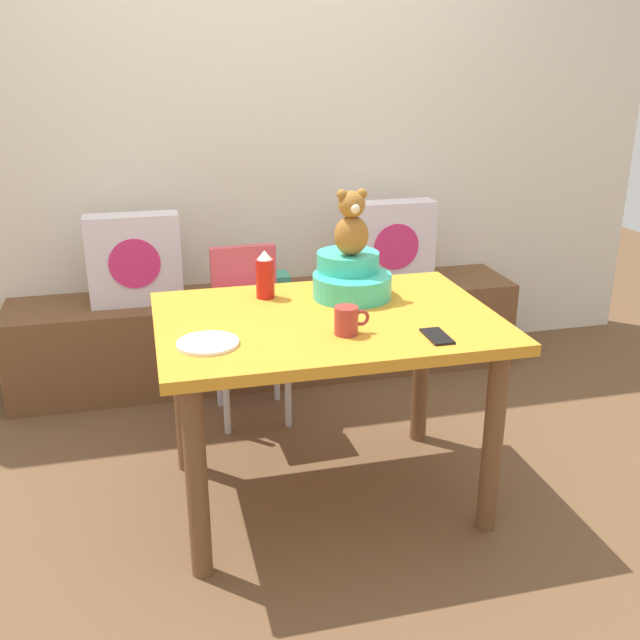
% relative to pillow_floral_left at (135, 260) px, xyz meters
% --- Properties ---
extents(ground_plane, '(8.00, 8.00, 0.00)m').
position_rel_pillow_floral_left_xyz_m(ground_plane, '(0.66, -1.15, -0.68)').
color(ground_plane, brown).
extents(back_wall, '(4.40, 0.10, 2.60)m').
position_rel_pillow_floral_left_xyz_m(back_wall, '(0.66, 0.29, 0.62)').
color(back_wall, silver).
rests_on(back_wall, ground_plane).
extents(window_bench, '(2.60, 0.44, 0.46)m').
position_rel_pillow_floral_left_xyz_m(window_bench, '(0.66, 0.02, -0.45)').
color(window_bench, brown).
rests_on(window_bench, ground_plane).
extents(pillow_floral_left, '(0.44, 0.15, 0.44)m').
position_rel_pillow_floral_left_xyz_m(pillow_floral_left, '(0.00, 0.00, 0.00)').
color(pillow_floral_left, silver).
rests_on(pillow_floral_left, window_bench).
extents(pillow_floral_right, '(0.44, 0.15, 0.44)m').
position_rel_pillow_floral_left_xyz_m(pillow_floral_right, '(1.31, 0.00, 0.00)').
color(pillow_floral_right, silver).
rests_on(pillow_floral_right, window_bench).
extents(book_stack, '(0.20, 0.14, 0.09)m').
position_rel_pillow_floral_left_xyz_m(book_stack, '(0.66, 0.02, -0.17)').
color(book_stack, teal).
rests_on(book_stack, window_bench).
extents(dining_table, '(1.20, 0.85, 0.74)m').
position_rel_pillow_floral_left_xyz_m(dining_table, '(0.66, -1.15, -0.05)').
color(dining_table, orange).
rests_on(dining_table, ground_plane).
extents(highchair, '(0.34, 0.45, 0.79)m').
position_rel_pillow_floral_left_xyz_m(highchair, '(0.49, -0.42, -0.16)').
color(highchair, '#D84C59').
rests_on(highchair, ground_plane).
extents(infant_seat_teal, '(0.30, 0.33, 0.16)m').
position_rel_pillow_floral_left_xyz_m(infant_seat_teal, '(0.80, -0.95, 0.13)').
color(infant_seat_teal, '#39C5A7').
rests_on(infant_seat_teal, dining_table).
extents(teddy_bear, '(0.13, 0.12, 0.25)m').
position_rel_pillow_floral_left_xyz_m(teddy_bear, '(0.80, -0.95, 0.34)').
color(teddy_bear, '#9C6629').
rests_on(teddy_bear, infant_seat_teal).
extents(ketchup_bottle, '(0.07, 0.07, 0.18)m').
position_rel_pillow_floral_left_xyz_m(ketchup_bottle, '(0.48, -0.89, 0.15)').
color(ketchup_bottle, red).
rests_on(ketchup_bottle, dining_table).
extents(coffee_mug, '(0.12, 0.08, 0.09)m').
position_rel_pillow_floral_left_xyz_m(coffee_mug, '(0.68, -1.34, 0.11)').
color(coffee_mug, '#9E332D').
rests_on(coffee_mug, dining_table).
extents(dinner_plate_near, '(0.20, 0.20, 0.01)m').
position_rel_pillow_floral_left_xyz_m(dinner_plate_near, '(0.22, -1.32, 0.07)').
color(dinner_plate_near, white).
rests_on(dinner_plate_near, dining_table).
extents(cell_phone, '(0.07, 0.14, 0.01)m').
position_rel_pillow_floral_left_xyz_m(cell_phone, '(0.96, -1.44, 0.06)').
color(cell_phone, black).
rests_on(cell_phone, dining_table).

